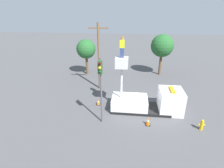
# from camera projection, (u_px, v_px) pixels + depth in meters

# --- Properties ---
(ground_plane) EXTENTS (120.00, 120.00, 0.00)m
(ground_plane) POSITION_uv_depth(u_px,v_px,m) (140.00, 109.00, 16.88)
(ground_plane) COLOR #4C4C4F
(bucket_truck) EXTENTS (6.52, 2.45, 5.05)m
(bucket_truck) POSITION_uv_depth(u_px,v_px,m) (148.00, 101.00, 16.44)
(bucket_truck) COLOR black
(bucket_truck) RESTS_ON ground
(worker) EXTENTS (0.40, 0.26, 1.75)m
(worker) POSITION_uv_depth(u_px,v_px,m) (122.00, 47.00, 14.78)
(worker) COLOR navy
(worker) RESTS_ON bucket_truck
(traffic_light_pole) EXTENTS (0.34, 0.57, 5.60)m
(traffic_light_pole) POSITION_uv_depth(u_px,v_px,m) (101.00, 79.00, 13.35)
(traffic_light_pole) COLOR #515156
(traffic_light_pole) RESTS_ON ground
(fire_hydrant) EXTENTS (0.49, 0.25, 0.93)m
(fire_hydrant) POSITION_uv_depth(u_px,v_px,m) (202.00, 125.00, 13.82)
(fire_hydrant) COLOR gold
(fire_hydrant) RESTS_ON ground
(traffic_cone_rear) EXTENTS (0.41, 0.41, 0.57)m
(traffic_cone_rear) POSITION_uv_depth(u_px,v_px,m) (98.00, 102.00, 17.63)
(traffic_cone_rear) COLOR black
(traffic_cone_rear) RESTS_ON ground
(traffic_cone_curbside) EXTENTS (0.43, 0.43, 0.70)m
(traffic_cone_curbside) POSITION_uv_depth(u_px,v_px,m) (148.00, 121.00, 14.47)
(traffic_cone_curbside) COLOR black
(traffic_cone_curbside) RESTS_ON ground
(tree_left_bg) EXTENTS (2.75, 2.75, 5.13)m
(tree_left_bg) POSITION_uv_depth(u_px,v_px,m) (86.00, 49.00, 24.92)
(tree_left_bg) COLOR brown
(tree_left_bg) RESTS_ON ground
(tree_right_bg) EXTENTS (3.17, 3.17, 5.84)m
(tree_right_bg) POSITION_uv_depth(u_px,v_px,m) (162.00, 46.00, 24.51)
(tree_right_bg) COLOR brown
(tree_right_bg) RESTS_ON ground
(utility_pole) EXTENTS (2.20, 0.26, 7.67)m
(utility_pole) POSITION_uv_depth(u_px,v_px,m) (99.00, 55.00, 19.87)
(utility_pole) COLOR brown
(utility_pole) RESTS_ON ground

